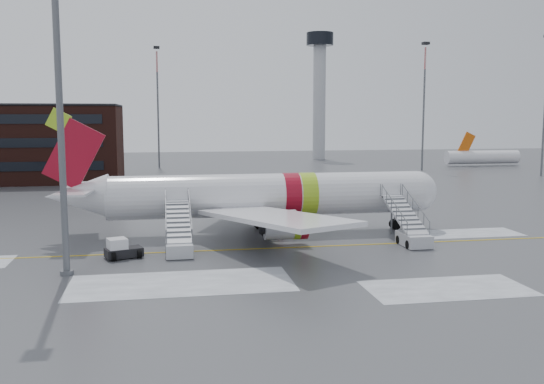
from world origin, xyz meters
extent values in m
plane|color=#494C4F|center=(0.00, 0.00, 0.00)|extent=(260.00, 260.00, 0.00)
cylinder|color=white|center=(2.13, 5.13, 3.50)|extent=(28.00, 3.80, 3.80)
sphere|color=white|center=(16.13, 5.13, 3.50)|extent=(3.80, 3.80, 3.80)
cube|color=black|center=(17.18, 5.13, 4.00)|extent=(1.09, 1.60, 0.97)
cone|color=white|center=(-14.27, 5.13, 3.75)|extent=(5.20, 3.72, 3.72)
cube|color=maroon|center=(-14.37, 5.13, 7.30)|extent=(5.27, 0.30, 6.09)
cube|color=#9CCC20|center=(-15.47, 5.13, 10.10)|extent=(2.16, 0.26, 2.16)
cube|color=white|center=(-14.07, 7.73, 4.40)|extent=(3.07, 4.85, 0.18)
cube|color=white|center=(-14.07, 2.53, 4.40)|extent=(3.07, 4.85, 0.18)
cube|color=white|center=(1.13, 13.63, 2.90)|extent=(10.72, 15.97, 1.13)
cube|color=white|center=(1.13, -3.37, 2.90)|extent=(10.72, 15.97, 1.13)
cylinder|color=white|center=(2.63, 10.33, 1.55)|extent=(3.40, 2.10, 2.10)
cylinder|color=white|center=(2.63, -0.07, 1.55)|extent=(3.40, 2.10, 2.10)
cylinder|color=#595B60|center=(14.13, 5.13, 0.90)|extent=(0.20, 0.20, 1.80)
cylinder|color=black|center=(14.13, 5.13, 0.45)|extent=(0.90, 0.56, 0.90)
cylinder|color=black|center=(1.63, 7.53, 0.45)|extent=(0.90, 0.56, 0.90)
cylinder|color=black|center=(1.63, 2.73, 0.45)|extent=(0.90, 0.56, 0.90)
cube|color=#BABCC2|center=(12.89, -2.17, 0.55)|extent=(2.00, 3.20, 1.00)
cube|color=#BABCC2|center=(12.89, -0.07, 2.23)|extent=(1.90, 5.87, 2.52)
cube|color=#BABCC2|center=(12.89, 3.23, 3.40)|extent=(1.90, 1.40, 0.15)
cylinder|color=#595B60|center=(12.89, 2.83, 1.70)|extent=(0.16, 0.16, 3.40)
cylinder|color=black|center=(11.99, -3.17, 0.35)|extent=(0.25, 0.70, 0.70)
cylinder|color=black|center=(13.79, -1.17, 0.35)|extent=(0.25, 0.70, 0.70)
cube|color=#B7B9BF|center=(-5.95, -2.17, 0.55)|extent=(2.00, 3.20, 1.00)
cube|color=#B7B9BF|center=(-5.95, -0.07, 2.23)|extent=(1.90, 5.87, 2.52)
cube|color=#B7B9BF|center=(-5.95, 3.23, 3.40)|extent=(1.90, 1.40, 0.15)
cylinder|color=#595B60|center=(-5.95, 2.83, 1.70)|extent=(0.16, 0.16, 3.40)
cylinder|color=black|center=(-6.85, -3.17, 0.35)|extent=(0.25, 0.70, 0.70)
cylinder|color=black|center=(-5.05, -1.17, 0.35)|extent=(0.25, 0.70, 0.70)
cube|color=black|center=(-10.03, -2.29, 0.43)|extent=(2.96, 2.18, 0.66)
cube|color=white|center=(-10.48, -2.44, 1.09)|extent=(1.68, 1.68, 0.85)
cube|color=black|center=(-10.48, -2.44, 1.42)|extent=(1.47, 1.53, 0.14)
cylinder|color=black|center=(-10.72, -3.22, 0.33)|extent=(0.48, 0.72, 0.66)
cylinder|color=black|center=(-8.92, -2.62, 0.33)|extent=(0.48, 0.72, 0.66)
cylinder|color=black|center=(-11.13, -1.96, 0.33)|extent=(0.48, 0.72, 0.66)
cylinder|color=black|center=(-9.33, -1.36, 0.33)|extent=(0.48, 0.72, 0.66)
cylinder|color=#595B60|center=(-13.46, -6.54, 10.86)|extent=(0.44, 0.44, 21.72)
cylinder|color=#595B60|center=(-13.46, -6.54, 0.15)|extent=(0.90, 0.90, 0.30)
cylinder|color=#B2B5BA|center=(30.00, 95.00, 14.00)|extent=(3.00, 3.00, 28.00)
cylinder|color=black|center=(30.00, 95.00, 28.50)|extent=(6.40, 6.40, 3.00)
cylinder|color=#595B60|center=(42.00, 62.00, 9.60)|extent=(0.36, 0.36, 19.20)
cylinder|color=#CC7272|center=(42.00, 62.00, 21.12)|extent=(0.32, 0.32, 4.32)
cube|color=black|center=(42.00, 62.00, 24.00)|extent=(1.20, 1.20, 0.50)
cylinder|color=#595B60|center=(-8.00, 78.00, 9.60)|extent=(0.36, 0.36, 19.20)
cylinder|color=#CC7272|center=(-8.00, 78.00, 21.12)|extent=(0.32, 0.32, 4.32)
cube|color=black|center=(-8.00, 78.00, 24.00)|extent=(1.20, 1.20, 0.50)
cylinder|color=#595B60|center=(58.00, 48.00, 9.60)|extent=(0.36, 0.36, 19.20)
camera|label=1|loc=(-6.89, -47.59, 10.53)|focal=40.00mm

